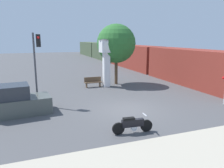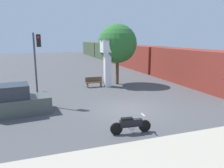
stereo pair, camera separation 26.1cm
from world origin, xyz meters
TOP-DOWN VIEW (x-y plane):
  - ground_plane at (0.00, 0.00)m, footprint 120.00×120.00m
  - motorcycle at (-1.21, -3.28)m, footprint 2.01×0.44m
  - clock_tower at (0.93, 6.89)m, footprint 1.31×1.31m
  - freight_train at (9.16, 24.52)m, footprint 2.80×52.24m
  - traffic_light at (-5.18, 2.84)m, footprint 0.50×0.35m
  - street_tree at (2.20, 7.66)m, footprint 3.71×3.71m
  - bench at (-0.30, 7.12)m, footprint 1.60×0.44m
  - parked_car at (-6.75, 1.48)m, footprint 4.36×2.21m

SIDE VIEW (x-z plane):
  - ground_plane at x=0.00m, z-range 0.00..0.00m
  - motorcycle at x=-1.21m, z-range -0.02..0.87m
  - bench at x=-0.30m, z-range 0.03..0.95m
  - parked_car at x=-6.75m, z-range -0.15..1.65m
  - freight_train at x=9.16m, z-range 0.00..3.40m
  - clock_tower at x=0.93m, z-range 0.75..5.23m
  - traffic_light at x=-5.18m, z-range 0.87..5.67m
  - street_tree at x=2.20m, z-range 1.04..6.85m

